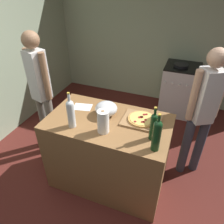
# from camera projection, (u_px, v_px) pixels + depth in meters

# --- Properties ---
(ground_plane) EXTENTS (4.36, 3.59, 0.02)m
(ground_plane) POSITION_uv_depth(u_px,v_px,m) (128.00, 140.00, 3.42)
(ground_plane) COLOR #511E19
(kitchen_wall_rear) EXTENTS (4.36, 0.10, 2.60)m
(kitchen_wall_rear) POSITION_uv_depth(u_px,v_px,m) (156.00, 33.00, 3.88)
(kitchen_wall_rear) COLOR #99A889
(kitchen_wall_rear) RESTS_ON ground_plane
(kitchen_wall_left) EXTENTS (0.10, 3.59, 2.60)m
(kitchen_wall_left) POSITION_uv_depth(u_px,v_px,m) (11.00, 45.00, 3.26)
(kitchen_wall_left) COLOR #99A889
(kitchen_wall_left) RESTS_ON ground_plane
(counter) EXTENTS (1.33, 0.77, 0.93)m
(counter) POSITION_uv_depth(u_px,v_px,m) (109.00, 152.00, 2.53)
(counter) COLOR olive
(counter) RESTS_ON ground_plane
(cutting_board) EXTENTS (0.40, 0.32, 0.02)m
(cutting_board) POSITION_uv_depth(u_px,v_px,m) (142.00, 120.00, 2.25)
(cutting_board) COLOR #9E7247
(cutting_board) RESTS_ON counter
(pizza) EXTENTS (0.29, 0.29, 0.03)m
(pizza) POSITION_uv_depth(u_px,v_px,m) (142.00, 119.00, 2.24)
(pizza) COLOR tan
(pizza) RESTS_ON cutting_board
(mixing_bowl) EXTENTS (0.24, 0.24, 0.15)m
(mixing_bowl) POSITION_uv_depth(u_px,v_px,m) (106.00, 109.00, 2.32)
(mixing_bowl) COLOR #B2B2B7
(mixing_bowl) RESTS_ON counter
(paper_towel_roll) EXTENTS (0.12, 0.12, 0.24)m
(paper_towel_roll) POSITION_uv_depth(u_px,v_px,m) (103.00, 122.00, 2.05)
(paper_towel_roll) COLOR white
(paper_towel_roll) RESTS_ON counter
(wine_bottle_green) EXTENTS (0.08, 0.08, 0.38)m
(wine_bottle_green) POSITION_uv_depth(u_px,v_px,m) (157.00, 134.00, 1.82)
(wine_bottle_green) COLOR #143819
(wine_bottle_green) RESTS_ON counter
(wine_bottle_clear) EXTENTS (0.08, 0.08, 0.39)m
(wine_bottle_clear) POSITION_uv_depth(u_px,v_px,m) (71.00, 113.00, 2.10)
(wine_bottle_clear) COLOR silver
(wine_bottle_clear) RESTS_ON counter
(wine_bottle_dark) EXTENTS (0.06, 0.06, 0.35)m
(wine_bottle_dark) POSITION_uv_depth(u_px,v_px,m) (153.00, 125.00, 1.95)
(wine_bottle_dark) COLOR #143819
(wine_bottle_dark) RESTS_ON counter
(recipe_sheet) EXTENTS (0.24, 0.19, 0.00)m
(recipe_sheet) POSITION_uv_depth(u_px,v_px,m) (83.00, 107.00, 2.49)
(recipe_sheet) COLOR white
(recipe_sheet) RESTS_ON counter
(stove) EXTENTS (0.60, 0.61, 0.95)m
(stove) POSITION_uv_depth(u_px,v_px,m) (179.00, 89.00, 3.86)
(stove) COLOR #B7B7BC
(stove) RESTS_ON ground_plane
(person_in_stripes) EXTENTS (0.35, 0.24, 1.71)m
(person_in_stripes) POSITION_uv_depth(u_px,v_px,m) (41.00, 89.00, 2.76)
(person_in_stripes) COLOR slate
(person_in_stripes) RESTS_ON ground_plane
(person_in_red) EXTENTS (0.34, 0.28, 1.66)m
(person_in_red) POSITION_uv_depth(u_px,v_px,m) (203.00, 110.00, 2.39)
(person_in_red) COLOR #383D4C
(person_in_red) RESTS_ON ground_plane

